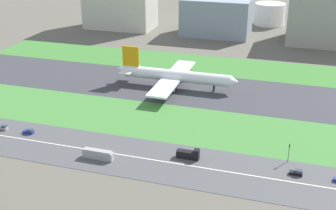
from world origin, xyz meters
TOP-DOWN VIEW (x-y plane):
  - ground_plane at (0.00, 0.00)m, footprint 800.00×800.00m
  - runway at (0.00, 0.00)m, footprint 280.00×46.00m
  - grass_median_north at (0.00, 41.00)m, footprint 280.00×36.00m
  - grass_median_south at (0.00, -41.00)m, footprint 280.00×36.00m
  - highway at (0.00, -73.00)m, footprint 280.00×28.00m
  - highway_centerline at (0.00, -73.00)m, footprint 266.00×0.50m
  - airliner at (-12.62, 0.00)m, footprint 65.00×56.00m
  - car_2 at (-54.14, -68.00)m, footprint 4.40×1.80m
  - bus_0 at (-18.32, -78.00)m, footprint 11.60×2.50m
  - truck_0 at (13.23, -68.00)m, footprint 8.40×2.50m
  - car_3 at (-66.52, -68.00)m, footprint 4.40×1.80m
  - car_0 at (51.45, -68.00)m, footprint 4.40×1.80m
  - traffic_light at (48.15, -60.01)m, footprint 0.36×0.50m
  - hangar_building at (-13.16, 114.00)m, footprint 49.31×31.99m
  - office_tower at (65.36, 114.00)m, footprint 54.79×38.58m
  - fuel_tank_west at (21.71, 159.00)m, footprint 24.39×24.39m
  - fuel_tank_centre at (58.23, 159.00)m, footprint 20.19×20.19m

SIDE VIEW (x-z plane):
  - ground_plane at x=0.00m, z-range 0.00..0.00m
  - runway at x=0.00m, z-range 0.00..0.10m
  - grass_median_north at x=0.00m, z-range 0.00..0.10m
  - grass_median_south at x=0.00m, z-range 0.00..0.10m
  - highway at x=0.00m, z-range 0.00..0.10m
  - highway_centerline at x=0.00m, z-range 0.10..0.11m
  - car_2 at x=-54.14m, z-range -0.08..1.92m
  - car_3 at x=-66.52m, z-range -0.08..1.92m
  - car_0 at x=51.45m, z-range -0.08..1.92m
  - truck_0 at x=13.23m, z-range -0.33..3.67m
  - bus_0 at x=-18.32m, z-range 0.07..3.57m
  - traffic_light at x=48.15m, z-range 0.69..7.89m
  - airliner at x=-12.62m, z-range -3.62..16.08m
  - fuel_tank_centre at x=58.23m, z-range 0.00..12.69m
  - fuel_tank_west at x=21.71m, z-range 0.00..17.28m
  - hangar_building at x=-13.16m, z-range 0.00..26.87m
  - office_tower at x=65.36m, z-range 0.00..35.44m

